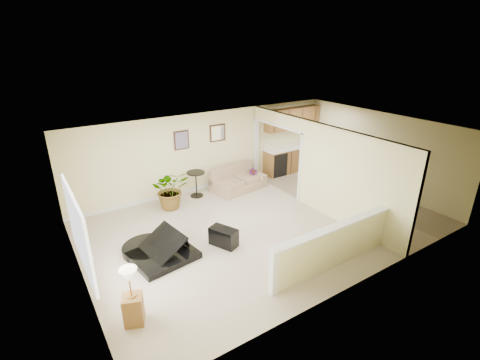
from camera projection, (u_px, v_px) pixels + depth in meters
floor at (264, 223)px, 9.30m from camera, size 9.00×9.00×0.00m
back_wall at (209, 151)px, 11.16m from camera, size 9.00×0.04×2.50m
front_wall at (362, 231)px, 6.49m from camera, size 9.00×0.04×2.50m
left_wall at (75, 229)px, 6.56m from camera, size 0.04×6.00×2.50m
right_wall at (378, 151)px, 11.09m from camera, size 0.04×6.00×2.50m
ceiling at (267, 132)px, 8.35m from camera, size 9.00×6.00×0.04m
kitchen_vinyl at (345, 196)px, 10.88m from camera, size 2.70×6.00×0.01m
interior_partition at (310, 166)px, 9.94m from camera, size 0.18×5.99×2.50m
pony_half_wall at (332, 246)px, 7.35m from camera, size 3.42×0.22×1.00m
left_window at (78, 231)px, 6.10m from camera, size 0.05×2.15×1.45m
wall_art_left at (182, 140)px, 10.47m from camera, size 0.48×0.04×0.58m
wall_mirror at (218, 133)px, 11.08m from camera, size 0.55×0.04×0.55m
kitchen_cabinets at (290, 148)px, 12.70m from camera, size 2.36×0.65×2.33m
piano at (158, 236)px, 7.71m from camera, size 1.70×1.74×1.27m
piano_bench at (224, 237)px, 8.24m from camera, size 0.58×0.75×0.44m
loveseat at (237, 178)px, 11.33m from camera, size 1.85×1.22×0.98m
accent_table at (196, 181)px, 10.72m from camera, size 0.56×0.56×0.81m
palm_plant at (171, 189)px, 9.96m from camera, size 1.22×1.11×1.17m
small_plant at (253, 178)px, 11.64m from camera, size 0.41×0.41×0.58m
lamp_stand at (132, 301)px, 5.88m from camera, size 0.42×0.42×1.11m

